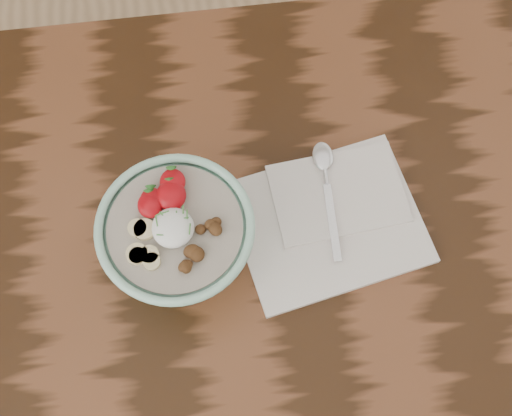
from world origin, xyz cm
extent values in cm
cube|color=black|center=(0.00, 0.00, 73.00)|extent=(160.00, 90.00, 4.00)
cylinder|color=#A0D8BF|center=(-15.84, 5.98, 75.62)|extent=(8.61, 8.61, 1.23)
torus|color=#A0D8BF|center=(-15.84, 5.98, 85.66)|extent=(19.58, 19.58, 1.13)
cylinder|color=#AD9F8F|center=(-15.84, 5.98, 85.05)|extent=(16.61, 16.61, 1.03)
ellipsoid|color=white|center=(-15.97, 5.60, 86.55)|extent=(5.14, 5.14, 2.82)
ellipsoid|color=#9F070E|center=(-15.85, 9.81, 86.57)|extent=(3.67, 4.04, 2.02)
cone|color=#286623|center=(-15.85, 11.46, 86.87)|extent=(1.40, 1.03, 1.52)
ellipsoid|color=#9F070E|center=(-15.54, 11.63, 86.43)|extent=(3.18, 3.50, 1.75)
cone|color=#286623|center=(-15.54, 13.06, 86.73)|extent=(1.40, 1.03, 1.52)
ellipsoid|color=#9F070E|center=(-18.48, 8.94, 86.42)|extent=(3.11, 3.43, 1.71)
cone|color=#286623|center=(-18.48, 10.34, 86.72)|extent=(1.40, 1.03, 1.52)
ellipsoid|color=#9F070E|center=(-18.25, 9.61, 86.35)|extent=(2.89, 3.18, 1.59)
cone|color=#286623|center=(-18.25, 10.91, 86.65)|extent=(1.40, 1.03, 1.52)
cylinder|color=beige|center=(-20.44, 2.81, 85.96)|extent=(2.08, 2.08, 0.70)
cylinder|color=beige|center=(-20.28, 6.29, 85.96)|extent=(2.32, 2.32, 0.70)
cylinder|color=beige|center=(-19.40, 6.03, 85.96)|extent=(2.66, 2.66, 0.70)
cylinder|color=beige|center=(-20.52, 3.06, 85.96)|extent=(2.63, 2.63, 0.70)
cylinder|color=beige|center=(-18.85, 1.90, 85.96)|extent=(2.12, 2.12, 0.70)
cylinder|color=beige|center=(-19.05, 2.78, 85.96)|extent=(2.29, 2.29, 0.70)
ellipsoid|color=#573419|center=(-10.96, 4.97, 86.22)|extent=(2.30, 2.42, 1.49)
ellipsoid|color=#573419|center=(-10.79, 5.92, 86.01)|extent=(1.49, 1.42, 0.72)
ellipsoid|color=#573419|center=(-12.73, 5.20, 86.03)|extent=(1.59, 1.58, 0.91)
ellipsoid|color=#573419|center=(-14.91, 0.82, 86.23)|extent=(2.32, 2.08, 1.02)
ellipsoid|color=#573419|center=(-11.50, 5.68, 86.08)|extent=(1.93, 1.85, 1.19)
ellipsoid|color=#573419|center=(-13.45, 2.07, 86.24)|extent=(1.92, 1.98, 1.41)
ellipsoid|color=#573419|center=(-14.87, 0.72, 86.17)|extent=(1.47, 1.80, 1.34)
ellipsoid|color=#573419|center=(-14.03, 2.52, 86.27)|extent=(2.39, 2.16, 1.31)
cylinder|color=#438136|center=(-15.42, 6.40, 87.56)|extent=(0.43, 1.84, 0.24)
cylinder|color=#438136|center=(-16.65, 5.89, 87.56)|extent=(1.19, 0.73, 0.22)
cylinder|color=#438136|center=(-15.55, 4.97, 87.56)|extent=(0.60, 1.25, 0.22)
cylinder|color=#438136|center=(-17.25, 4.50, 87.56)|extent=(1.28, 0.42, 0.22)
cylinder|color=#438136|center=(-13.92, 4.86, 87.56)|extent=(0.41, 1.39, 0.23)
cylinder|color=#438136|center=(-14.50, 7.40, 87.56)|extent=(0.25, 1.07, 0.22)
cylinder|color=#438136|center=(-16.50, 6.17, 87.56)|extent=(1.07, 0.84, 0.22)
cylinder|color=#438136|center=(-16.97, 7.26, 87.56)|extent=(1.59, 0.50, 0.23)
cylinder|color=#438136|center=(-16.54, 5.92, 87.56)|extent=(1.67, 0.43, 0.24)
cylinder|color=#438136|center=(-14.51, 6.28, 87.56)|extent=(1.16, 0.22, 0.22)
cylinder|color=#438136|center=(-16.04, 5.26, 87.56)|extent=(0.41, 1.10, 0.22)
cylinder|color=#438136|center=(-14.08, 6.73, 87.56)|extent=(0.27, 1.18, 0.22)
cylinder|color=#438136|center=(-17.75, 6.33, 87.56)|extent=(0.32, 1.45, 0.23)
cylinder|color=#438136|center=(-16.82, 6.72, 87.56)|extent=(1.08, 1.59, 0.24)
cube|color=silver|center=(4.25, 7.87, 75.47)|extent=(27.87, 24.19, 0.94)
cube|color=silver|center=(6.13, 11.64, 76.22)|extent=(18.94, 13.85, 0.56)
cube|color=silver|center=(4.62, 7.42, 76.67)|extent=(1.31, 11.10, 0.34)
cylinder|color=silver|center=(4.77, 14.41, 76.84)|extent=(0.74, 2.91, 0.67)
ellipsoid|color=silver|center=(4.84, 17.18, 76.96)|extent=(3.05, 4.49, 0.92)
camera|label=1|loc=(-9.54, -23.82, 166.79)|focal=50.00mm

